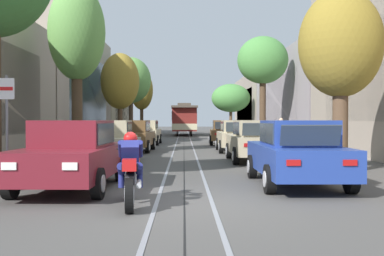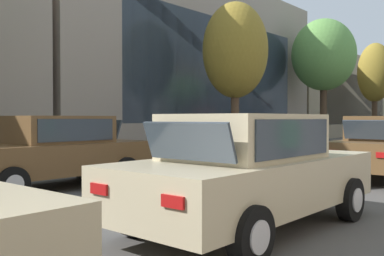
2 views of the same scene
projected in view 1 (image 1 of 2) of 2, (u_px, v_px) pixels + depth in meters
The scene contains 23 objects.
ground_plane at pixel (184, 143), 32.26m from camera, with size 160.00×160.00×0.00m, color #4C4947.
trolley_track_rails at pixel (184, 140), 36.15m from camera, with size 1.14×66.91×0.01m.
building_facade_left at pixel (61, 92), 36.08m from camera, with size 5.00×58.61×8.82m.
building_facade_right at pixel (316, 84), 32.98m from camera, with size 4.72×58.61×10.27m.
parked_car_maroon_near_left at pixel (73, 154), 10.48m from camera, with size 2.10×4.41×1.58m.
parked_car_beige_second_left at pixel (109, 142), 16.74m from camera, with size 2.10×4.40×1.58m.
parked_car_brown_mid_left at pixel (133, 136), 23.15m from camera, with size 2.11×4.41×1.58m.
parked_car_beige_fourth_left at pixel (145, 132), 29.88m from camera, with size 2.06×4.39×1.58m.
parked_car_blue_near_right at pixel (296, 153), 11.08m from camera, with size 2.03×4.37×1.58m.
parked_car_beige_second_right at pixel (255, 141), 17.47m from camera, with size 2.01×4.37×1.58m.
parked_car_beige_mid_right at pixel (237, 136), 22.96m from camera, with size 2.05×4.38×1.58m.
parked_car_brown_fourth_right at pixel (224, 132), 29.59m from camera, with size 2.12×4.41×1.58m.
street_tree_kerb_left_second at pixel (77, 34), 21.05m from camera, with size 2.62×2.65×7.90m.
street_tree_kerb_left_mid at pixel (120, 82), 33.07m from camera, with size 2.80×2.75×6.46m.
street_tree_kerb_left_fourth at pixel (131, 81), 42.99m from camera, with size 3.78×3.99×7.52m.
street_tree_kerb_left_far at pixel (142, 91), 52.01m from camera, with size 2.59×2.20×7.25m.
street_tree_kerb_right_near at pixel (341, 46), 13.56m from camera, with size 2.49×2.27×5.45m.
street_tree_kerb_right_second at pixel (263, 61), 29.95m from camera, with size 3.35×2.69×7.10m.
street_tree_kerb_right_mid at pixel (231, 98), 46.94m from camera, with size 3.97×3.35×5.32m.
cable_car_trolley at pixel (184, 119), 47.62m from camera, with size 2.70×9.16×3.28m.
motorcycle_with_rider at pixel (131, 171), 8.44m from camera, with size 0.60×1.99×1.37m.
pedestrian_on_right_pavement at pixel (281, 131), 26.67m from camera, with size 0.55×0.42×1.72m.
street_sign_post at pixel (7, 119), 10.40m from camera, with size 0.36×0.07×2.60m.
Camera 1 is at (-0.01, -8.68, 1.59)m, focal length 42.69 mm.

